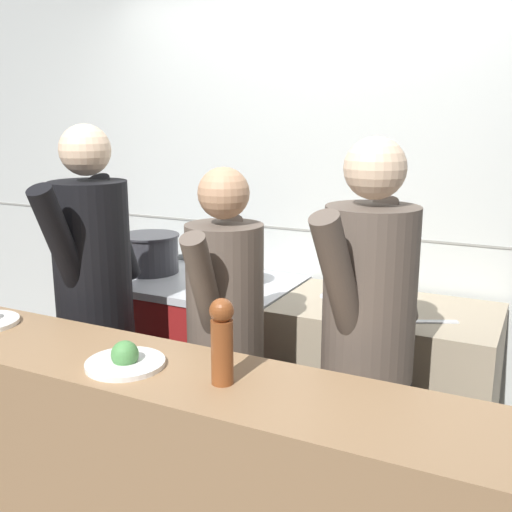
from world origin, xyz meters
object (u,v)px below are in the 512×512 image
object	(u,v)px
plated_dish_appetiser	(125,360)
pepper_mill	(222,339)
mixing_bowl_steel	(341,288)
chefs_knife	(412,321)
oven_range	(195,353)
stock_pot	(150,252)
sauce_pot	(236,269)
chef_head_cook	(94,292)
chef_sous	(225,335)
chef_line	(367,339)

from	to	relation	value
plated_dish_appetiser	pepper_mill	world-z (taller)	pepper_mill
mixing_bowl_steel	chefs_knife	size ratio (longest dim) A/B	0.67
mixing_bowl_steel	oven_range	bearing A→B (deg)	-175.44
chefs_knife	pepper_mill	bearing A→B (deg)	-109.17
oven_range	stock_pot	distance (m)	0.64
plated_dish_appetiser	pepper_mill	distance (m)	0.38
sauce_pot	chefs_knife	distance (m)	1.01
chef_head_cook	mixing_bowl_steel	bearing A→B (deg)	29.55
stock_pot	chef_sous	bearing A→B (deg)	-37.97
oven_range	sauce_pot	xyz separation A→B (m)	(0.27, 0.01, 0.53)
oven_range	chef_head_cook	world-z (taller)	chef_head_cook
stock_pot	pepper_mill	xyz separation A→B (m)	(1.20, -1.25, 0.10)
mixing_bowl_steel	chef_head_cook	xyz separation A→B (m)	(-0.97, -0.74, 0.04)
chef_head_cook	stock_pot	bearing A→B (deg)	97.32
chef_line	mixing_bowl_steel	bearing A→B (deg)	128.98
oven_range	pepper_mill	xyz separation A→B (m)	(0.89, -1.23, 0.66)
plated_dish_appetiser	chef_line	distance (m)	0.91
oven_range	chefs_knife	bearing A→B (deg)	-7.51
sauce_pot	plated_dish_appetiser	bearing A→B (deg)	-78.52
plated_dish_appetiser	stock_pot	bearing A→B (deg)	123.14
chefs_knife	sauce_pot	bearing A→B (deg)	169.65
mixing_bowl_steel	chef_line	distance (m)	0.78
stock_pot	pepper_mill	size ratio (longest dim) A/B	1.25
stock_pot	chef_head_cook	world-z (taller)	chef_head_cook
sauce_pot	plated_dish_appetiser	xyz separation A→B (m)	(0.26, -1.28, 0.01)
mixing_bowl_steel	chef_sous	distance (m)	0.79
chefs_knife	chef_head_cook	size ratio (longest dim) A/B	0.19
sauce_pot	chefs_knife	size ratio (longest dim) A/B	0.87
sauce_pot	mixing_bowl_steel	bearing A→B (deg)	5.25
oven_range	stock_pot	size ratio (longest dim) A/B	3.29
mixing_bowl_steel	chef_line	world-z (taller)	chef_line
sauce_pot	stock_pot	bearing A→B (deg)	179.38
mixing_bowl_steel	chef_line	xyz separation A→B (m)	(0.34, -0.71, 0.02)
mixing_bowl_steel	chefs_knife	distance (m)	0.47
chef_head_cook	plated_dish_appetiser	bearing A→B (deg)	-49.72
chefs_knife	chef_line	size ratio (longest dim) A/B	0.19
chef_head_cook	chef_sous	bearing A→B (deg)	-8.43
sauce_pot	mixing_bowl_steel	size ratio (longest dim) A/B	1.30
chef_head_cook	chef_sous	distance (m)	0.72
plated_dish_appetiser	chef_line	bearing A→B (deg)	43.41
oven_range	mixing_bowl_steel	world-z (taller)	mixing_bowl_steel
oven_range	plated_dish_appetiser	bearing A→B (deg)	-67.23
mixing_bowl_steel	stock_pot	bearing A→B (deg)	-177.68
sauce_pot	pepper_mill	bearing A→B (deg)	-63.58
pepper_mill	chef_line	xyz separation A→B (m)	(0.30, 0.59, -0.15)
oven_range	stock_pot	world-z (taller)	stock_pot
sauce_pot	chef_head_cook	world-z (taller)	chef_head_cook
oven_range	stock_pot	xyz separation A→B (m)	(-0.31, 0.02, 0.56)
mixing_bowl_steel	plated_dish_appetiser	distance (m)	1.37
pepper_mill	chef_sous	bearing A→B (deg)	118.53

